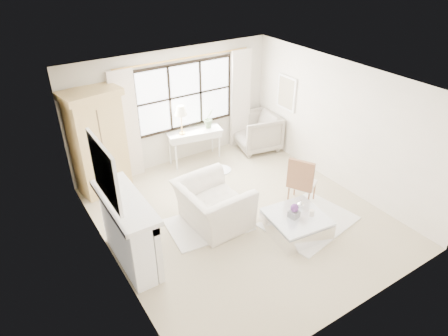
{
  "coord_description": "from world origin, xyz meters",
  "views": [
    {
      "loc": [
        -3.69,
        -5.11,
        4.82
      ],
      "look_at": [
        -0.27,
        0.2,
        1.1
      ],
      "focal_mm": 32.0,
      "sensor_mm": 36.0,
      "label": 1
    }
  ],
  "objects_px": {
    "console_table": "(195,146)",
    "club_armchair": "(213,205)",
    "armoire": "(98,142)",
    "coffee_table": "(296,224)"
  },
  "relations": [
    {
      "from": "console_table",
      "to": "club_armchair",
      "type": "xyz_separation_m",
      "value": [
        -0.91,
        -2.33,
        0.03
      ]
    },
    {
      "from": "armoire",
      "to": "coffee_table",
      "type": "relative_size",
      "value": 2.03
    },
    {
      "from": "armoire",
      "to": "console_table",
      "type": "bearing_deg",
      "value": -9.06
    },
    {
      "from": "console_table",
      "to": "club_armchair",
      "type": "bearing_deg",
      "value": -101.14
    },
    {
      "from": "club_armchair",
      "to": "coffee_table",
      "type": "height_order",
      "value": "club_armchair"
    },
    {
      "from": "club_armchair",
      "to": "console_table",
      "type": "bearing_deg",
      "value": -23.32
    },
    {
      "from": "armoire",
      "to": "club_armchair",
      "type": "height_order",
      "value": "armoire"
    },
    {
      "from": "club_armchair",
      "to": "coffee_table",
      "type": "xyz_separation_m",
      "value": [
        1.14,
        -1.07,
        -0.24
      ]
    },
    {
      "from": "console_table",
      "to": "armoire",
      "type": "bearing_deg",
      "value": -168.93
    },
    {
      "from": "armoire",
      "to": "console_table",
      "type": "distance_m",
      "value": 2.38
    }
  ]
}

